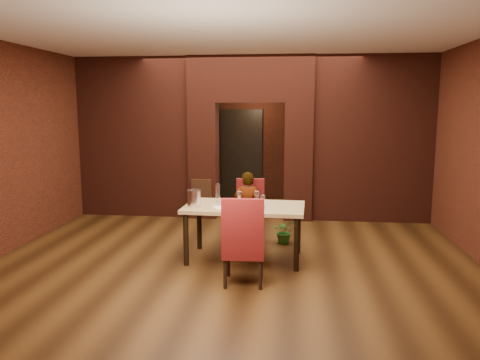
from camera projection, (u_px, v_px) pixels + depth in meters
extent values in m
plane|color=#472A11|center=(239.00, 245.00, 7.58)|extent=(8.00, 8.00, 0.00)
cube|color=silver|center=(239.00, 41.00, 7.08)|extent=(7.00, 8.00, 0.04)
cube|color=maroon|center=(258.00, 133.00, 11.26)|extent=(7.00, 0.04, 3.20)
cube|color=maroon|center=(177.00, 192.00, 3.40)|extent=(7.00, 0.04, 3.20)
cube|color=maroon|center=(29.00, 145.00, 7.72)|extent=(0.04, 8.00, 3.20)
cube|color=maroon|center=(473.00, 149.00, 6.94)|extent=(0.04, 8.00, 3.20)
cube|color=maroon|center=(204.00, 160.00, 9.47)|extent=(0.55, 0.55, 2.30)
cube|color=maroon|center=(298.00, 161.00, 9.26)|extent=(0.55, 0.55, 2.30)
cube|color=maroon|center=(251.00, 79.00, 9.12)|extent=(2.45, 0.55, 0.90)
cube|color=maroon|center=(136.00, 138.00, 9.55)|extent=(2.28, 0.35, 3.20)
cube|color=maroon|center=(372.00, 139.00, 9.03)|extent=(2.28, 0.35, 3.20)
cube|color=#9F552E|center=(202.00, 192.00, 9.27)|extent=(0.40, 0.03, 0.50)
cube|color=black|center=(241.00, 156.00, 11.33)|extent=(0.90, 0.08, 2.10)
cube|color=black|center=(241.00, 156.00, 11.29)|extent=(1.02, 0.04, 2.22)
cube|color=tan|center=(244.00, 232.00, 6.83)|extent=(1.75, 1.03, 0.81)
cube|color=maroon|center=(250.00, 211.00, 7.71)|extent=(0.49, 0.49, 1.03)
cube|color=maroon|center=(244.00, 240.00, 5.88)|extent=(0.54, 0.54, 1.13)
imported|color=beige|center=(247.00, 208.00, 7.61)|extent=(0.45, 0.32, 1.19)
cube|color=white|center=(225.00, 207.00, 6.65)|extent=(0.37, 0.33, 0.00)
cylinder|color=silver|center=(194.00, 198.00, 6.69)|extent=(0.20, 0.20, 0.24)
cylinder|color=white|center=(218.00, 192.00, 7.01)|extent=(0.07, 0.07, 0.28)
imported|color=#256420|center=(285.00, 231.00, 7.65)|extent=(0.37, 0.33, 0.40)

